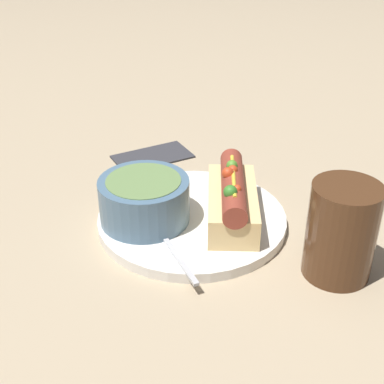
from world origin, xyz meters
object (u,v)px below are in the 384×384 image
object	(u,v)px
soup_bowl	(144,198)
spoon	(153,221)
hot_dog	(232,199)
drinking_glass	(341,231)

from	to	relation	value
soup_bowl	spoon	xyz separation A→B (m)	(-0.00, -0.01, -0.03)
hot_dog	soup_bowl	world-z (taller)	hot_dog
hot_dog	soup_bowl	distance (m)	0.11
spoon	drinking_glass	xyz separation A→B (m)	(0.06, -0.22, 0.04)
hot_dog	spoon	world-z (taller)	hot_dog
hot_dog	drinking_glass	distance (m)	0.15
soup_bowl	hot_dog	bearing A→B (deg)	-52.90
soup_bowl	drinking_glass	xyz separation A→B (m)	(0.06, -0.23, 0.01)
hot_dog	drinking_glass	world-z (taller)	drinking_glass
hot_dog	spoon	xyz separation A→B (m)	(-0.07, 0.07, -0.02)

